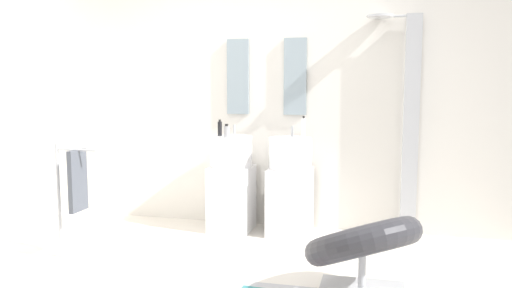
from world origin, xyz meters
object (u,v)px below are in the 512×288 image
at_px(pedestal_sink_left, 231,183).
at_px(towel_rack, 75,183).
at_px(pedestal_sink_right, 290,186).
at_px(shower_column, 409,122).
at_px(lounge_chair, 363,249).
at_px(soap_bottle_black, 220,128).
at_px(soap_bottle_grey, 227,131).
at_px(soap_bottle_white, 304,127).

bearing_deg(pedestal_sink_left, towel_rack, -132.12).
distance_m(pedestal_sink_right, shower_column, 1.25).
height_order(pedestal_sink_right, lounge_chair, pedestal_sink_right).
height_order(pedestal_sink_left, soap_bottle_black, soap_bottle_black).
relative_size(pedestal_sink_right, lounge_chair, 0.93).
height_order(shower_column, soap_bottle_black, shower_column).
bearing_deg(soap_bottle_black, pedestal_sink_left, -2.46).
bearing_deg(towel_rack, soap_bottle_grey, 44.69).
bearing_deg(shower_column, pedestal_sink_right, -169.62).
bearing_deg(towel_rack, shower_column, 26.10).
height_order(lounge_chair, soap_bottle_black, soap_bottle_black).
bearing_deg(lounge_chair, soap_bottle_white, 113.02).
xyz_separation_m(pedestal_sink_right, soap_bottle_grey, (-0.58, -0.12, 0.52)).
bearing_deg(soap_bottle_grey, soap_bottle_black, 130.06).
xyz_separation_m(soap_bottle_grey, soap_bottle_white, (0.70, 0.19, 0.04)).
xyz_separation_m(pedestal_sink_right, towel_rack, (-1.57, -1.10, 0.17)).
height_order(pedestal_sink_right, towel_rack, pedestal_sink_right).
distance_m(towel_rack, soap_bottle_grey, 1.43).
relative_size(shower_column, soap_bottle_grey, 16.22).
height_order(towel_rack, soap_bottle_grey, soap_bottle_grey).
distance_m(towel_rack, soap_bottle_black, 1.46).
bearing_deg(towel_rack, soap_bottle_white, 34.61).
height_order(lounge_chair, soap_bottle_grey, soap_bottle_grey).
bearing_deg(shower_column, towel_rack, -153.90).
distance_m(pedestal_sink_right, towel_rack, 1.92).
bearing_deg(soap_bottle_white, pedestal_sink_left, -174.68).
distance_m(shower_column, towel_rack, 2.97).
bearing_deg(soap_bottle_black, soap_bottle_grey, -49.94).
relative_size(pedestal_sink_right, soap_bottle_black, 6.53).
bearing_deg(soap_bottle_white, soap_bottle_grey, -164.97).
bearing_deg(soap_bottle_grey, towel_rack, -135.31).
xyz_separation_m(lounge_chair, soap_bottle_white, (-0.61, 1.44, 0.67)).
xyz_separation_m(pedestal_sink_left, soap_bottle_black, (-0.12, 0.00, 0.53)).
relative_size(shower_column, lounge_chair, 1.86).
height_order(shower_column, lounge_chair, shower_column).
distance_m(pedestal_sink_right, lounge_chair, 1.56).
distance_m(pedestal_sink_left, soap_bottle_white, 0.89).
distance_m(pedestal_sink_left, towel_rack, 1.49).
xyz_separation_m(lounge_chair, towel_rack, (-2.29, 0.28, 0.28)).
distance_m(pedestal_sink_left, soap_bottle_black, 0.55).
xyz_separation_m(towel_rack, soap_bottle_grey, (0.98, 0.97, 0.35)).
bearing_deg(towel_rack, pedestal_sink_right, 34.97).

